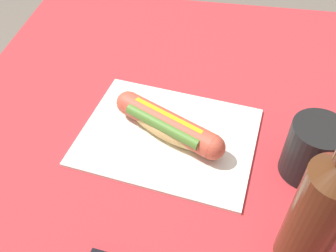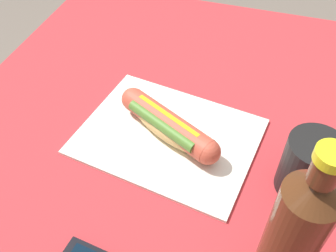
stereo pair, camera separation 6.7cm
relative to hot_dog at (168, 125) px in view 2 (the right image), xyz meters
name	(u,v)px [view 2 (the right image)]	position (x,y,z in m)	size (l,w,h in m)	color
dining_table	(201,171)	(-0.06, -0.05, -0.18)	(0.97, 0.93, 0.74)	brown
paper_wrapper	(168,136)	(0.00, 0.00, -0.03)	(0.31, 0.24, 0.01)	silver
hot_dog	(168,125)	(0.00, 0.00, 0.00)	(0.21, 0.13, 0.05)	#DBB26B
soda_bottle	(296,230)	(-0.22, 0.19, 0.08)	(0.07, 0.07, 0.25)	#4C2814
drinking_cup	(309,166)	(-0.24, 0.04, 0.02)	(0.09, 0.09, 0.10)	black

